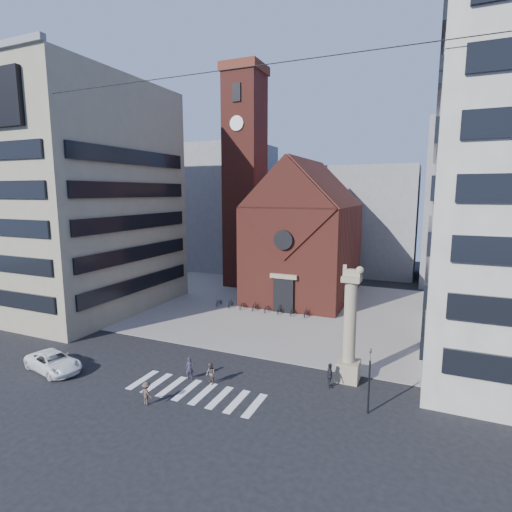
{
  "coord_description": "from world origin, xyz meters",
  "views": [
    {
      "loc": [
        14.79,
        -25.12,
        13.78
      ],
      "look_at": [
        0.41,
        8.0,
        7.98
      ],
      "focal_mm": 28.0,
      "sensor_mm": 36.0,
      "label": 1
    }
  ],
  "objects_px": {
    "traffic_light": "(369,379)",
    "pedestrian_1": "(211,374)",
    "lion_column": "(350,336)",
    "scooter_0": "(219,302)",
    "pedestrian_2": "(330,375)",
    "pedestrian_0": "(190,368)",
    "white_car": "(54,362)"
  },
  "relations": [
    {
      "from": "lion_column",
      "to": "pedestrian_0",
      "type": "height_order",
      "value": "lion_column"
    },
    {
      "from": "pedestrian_2",
      "to": "pedestrian_0",
      "type": "bearing_deg",
      "value": 82.71
    },
    {
      "from": "traffic_light",
      "to": "pedestrian_0",
      "type": "height_order",
      "value": "traffic_light"
    },
    {
      "from": "traffic_light",
      "to": "pedestrian_1",
      "type": "distance_m",
      "value": 11.13
    },
    {
      "from": "pedestrian_1",
      "to": "lion_column",
      "type": "bearing_deg",
      "value": 62.79
    },
    {
      "from": "pedestrian_2",
      "to": "white_car",
      "type": "bearing_deg",
      "value": 82.74
    },
    {
      "from": "lion_column",
      "to": "pedestrian_0",
      "type": "bearing_deg",
      "value": -157.65
    },
    {
      "from": "pedestrian_1",
      "to": "pedestrian_0",
      "type": "bearing_deg",
      "value": -147.13
    },
    {
      "from": "traffic_light",
      "to": "pedestrian_1",
      "type": "bearing_deg",
      "value": -177.07
    },
    {
      "from": "traffic_light",
      "to": "white_car",
      "type": "bearing_deg",
      "value": -171.41
    },
    {
      "from": "traffic_light",
      "to": "lion_column",
      "type": "bearing_deg",
      "value": 116.46
    },
    {
      "from": "traffic_light",
      "to": "scooter_0",
      "type": "relative_size",
      "value": 2.71
    },
    {
      "from": "lion_column",
      "to": "scooter_0",
      "type": "bearing_deg",
      "value": 143.66
    },
    {
      "from": "traffic_light",
      "to": "pedestrian_2",
      "type": "height_order",
      "value": "traffic_light"
    },
    {
      "from": "lion_column",
      "to": "white_car",
      "type": "xyz_separation_m",
      "value": [
        -21.34,
        -7.52,
        -2.74
      ]
    },
    {
      "from": "pedestrian_1",
      "to": "scooter_0",
      "type": "distance_m",
      "value": 20.06
    },
    {
      "from": "pedestrian_0",
      "to": "scooter_0",
      "type": "relative_size",
      "value": 1.05
    },
    {
      "from": "scooter_0",
      "to": "pedestrian_0",
      "type": "bearing_deg",
      "value": -68.06
    },
    {
      "from": "pedestrian_2",
      "to": "scooter_0",
      "type": "xyz_separation_m",
      "value": [
        -17.1,
        14.92,
        -0.43
      ]
    },
    {
      "from": "traffic_light",
      "to": "pedestrian_1",
      "type": "relative_size",
      "value": 2.71
    },
    {
      "from": "white_car",
      "to": "scooter_0",
      "type": "bearing_deg",
      "value": 3.19
    },
    {
      "from": "pedestrian_1",
      "to": "white_car",
      "type": "bearing_deg",
      "value": -130.52
    },
    {
      "from": "pedestrian_2",
      "to": "pedestrian_1",
      "type": "bearing_deg",
      "value": 86.78
    },
    {
      "from": "traffic_light",
      "to": "white_car",
      "type": "distance_m",
      "value": 23.64
    },
    {
      "from": "traffic_light",
      "to": "scooter_0",
      "type": "bearing_deg",
      "value": 139.25
    },
    {
      "from": "scooter_0",
      "to": "pedestrian_1",
      "type": "bearing_deg",
      "value": -63.31
    },
    {
      "from": "pedestrian_0",
      "to": "pedestrian_2",
      "type": "distance_m",
      "value": 10.26
    },
    {
      "from": "traffic_light",
      "to": "scooter_0",
      "type": "height_order",
      "value": "traffic_light"
    },
    {
      "from": "pedestrian_0",
      "to": "pedestrian_1",
      "type": "bearing_deg",
      "value": -25.61
    },
    {
      "from": "white_car",
      "to": "scooter_0",
      "type": "xyz_separation_m",
      "value": [
        3.23,
        20.84,
        -0.25
      ]
    },
    {
      "from": "white_car",
      "to": "lion_column",
      "type": "bearing_deg",
      "value": -58.59
    },
    {
      "from": "pedestrian_1",
      "to": "scooter_0",
      "type": "height_order",
      "value": "pedestrian_1"
    }
  ]
}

